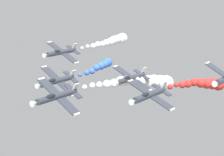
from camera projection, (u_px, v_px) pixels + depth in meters
name	position (u px, v px, depth m)	size (l,w,h in m)	color
airplane_lead	(56.00, 96.00, 71.79)	(8.32, 10.35, 5.33)	#333842
smoke_trail_lead	(148.00, 82.00, 92.29)	(4.70, 27.66, 5.88)	white
airplane_left_inner	(149.00, 95.00, 73.62)	(8.88, 10.35, 4.21)	#333842
smoke_trail_left_inner	(207.00, 84.00, 88.78)	(4.27, 18.67, 4.32)	red
airplane_right_inner	(57.00, 81.00, 86.28)	(8.38, 10.35, 5.23)	#333842
smoke_trail_right_inner	(102.00, 65.00, 100.68)	(4.29, 14.86, 2.21)	blue
airplane_left_outer	(131.00, 78.00, 87.37)	(8.83, 10.35, 4.34)	#333842
airplane_trailing	(61.00, 52.00, 99.58)	(8.77, 10.35, 4.47)	#333842
smoke_trail_trailing	(115.00, 40.00, 121.24)	(6.33, 25.39, 3.09)	white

